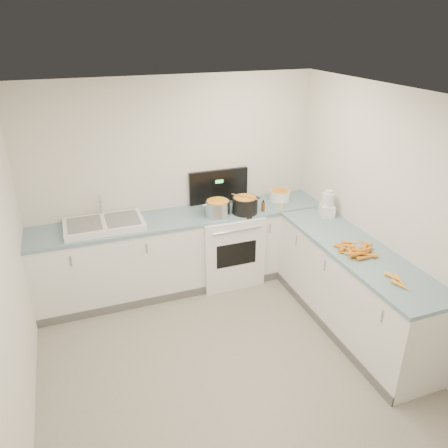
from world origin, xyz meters
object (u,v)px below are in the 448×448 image
object	(u,v)px
extract_bottle	(263,207)
black_pot	(245,206)
stove	(227,244)
food_processor	(327,205)
sink	(104,224)
spice_jar	(281,206)
mixing_bowl	(280,195)
steel_pot	(218,209)

from	to	relation	value
extract_bottle	black_pot	bearing A→B (deg)	173.78
stove	extract_bottle	bearing A→B (deg)	-23.44
stove	food_processor	size ratio (longest dim) A/B	4.32
sink	spice_jar	size ratio (longest dim) A/B	9.60
mixing_bowl	food_processor	world-z (taller)	food_processor
steel_pot	spice_jar	distance (m)	0.79
stove	sink	distance (m)	1.54
stove	steel_pot	distance (m)	0.59
stove	food_processor	distance (m)	1.33
sink	spice_jar	distance (m)	2.09
black_pot	steel_pot	bearing A→B (deg)	175.61
sink	spice_jar	world-z (taller)	sink
extract_bottle	food_processor	bearing A→B (deg)	-30.80
sink	extract_bottle	xyz separation A→B (m)	(1.85, -0.19, 0.02)
sink	black_pot	world-z (taller)	sink
steel_pot	black_pot	world-z (taller)	black_pot
mixing_bowl	food_processor	bearing A→B (deg)	-65.39
food_processor	mixing_bowl	bearing A→B (deg)	114.61
steel_pot	black_pot	xyz separation A→B (m)	(0.33, -0.03, 0.00)
stove	steel_pot	world-z (taller)	stove
steel_pot	spice_jar	size ratio (longest dim) A/B	3.18
stove	black_pot	bearing A→B (deg)	-40.63
black_pot	food_processor	distance (m)	0.97
steel_pot	food_processor	size ratio (longest dim) A/B	0.91
sink	food_processor	size ratio (longest dim) A/B	2.73
sink	extract_bottle	world-z (taller)	sink
mixing_bowl	spice_jar	distance (m)	0.32
steel_pot	extract_bottle	size ratio (longest dim) A/B	2.53
mixing_bowl	spice_jar	size ratio (longest dim) A/B	2.98
spice_jar	black_pot	bearing A→B (deg)	172.22
stove	food_processor	bearing A→B (deg)	-28.08
stove	spice_jar	xyz separation A→B (m)	(0.63, -0.21, 0.51)
food_processor	stove	bearing A→B (deg)	151.92
black_pot	food_processor	world-z (taller)	food_processor
sink	steel_pot	size ratio (longest dim) A/B	3.01
sink	steel_pot	bearing A→B (deg)	-6.20
sink	food_processor	xyz separation A→B (m)	(2.50, -0.57, 0.10)
steel_pot	extract_bottle	bearing A→B (deg)	-5.14
black_pot	spice_jar	size ratio (longest dim) A/B	3.36
stove	extract_bottle	xyz separation A→B (m)	(0.40, -0.18, 0.52)
black_pot	mixing_bowl	distance (m)	0.62
sink	mixing_bowl	bearing A→B (deg)	1.67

